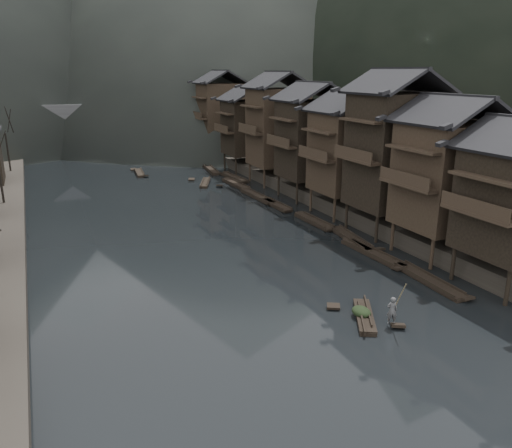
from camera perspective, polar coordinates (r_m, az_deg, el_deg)
water at (r=37.16m, az=-0.80°, el=-6.77°), size 300.00×300.00×0.00m
right_bank at (r=87.27m, az=9.97°, el=7.57°), size 40.00×200.00×1.80m
stilt_houses at (r=59.92m, az=6.92°, el=11.06°), size 9.00×67.60×15.52m
moored_sampans at (r=60.13m, az=1.55°, el=2.85°), size 3.11×61.43×0.47m
midriver_boats at (r=73.75m, az=-9.72°, el=5.29°), size 9.45×17.09×0.45m
stone_bridge at (r=104.52m, az=-17.05°, el=10.97°), size 40.00×6.00×9.00m
hero_sampan at (r=32.84m, az=12.29°, el=-10.20°), size 3.21×4.72×0.44m
cargo_heap at (r=32.66m, az=11.98°, el=-9.23°), size 1.09×1.43×0.66m
boatman at (r=31.79m, az=15.31°, el=-9.13°), size 0.76×0.64×1.78m
bamboo_pole at (r=30.76m, az=16.03°, el=-4.15°), size 0.67×2.27×4.06m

